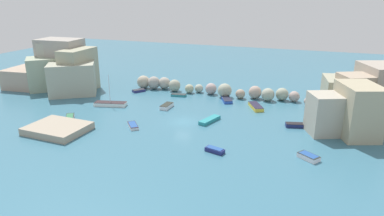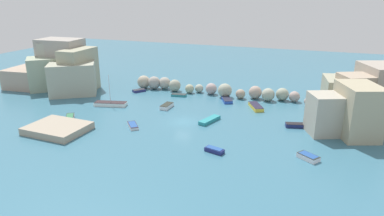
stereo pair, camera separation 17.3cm
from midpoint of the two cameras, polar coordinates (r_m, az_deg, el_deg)
name	(u,v)px [view 1 (the left image)]	position (r m, az deg, el deg)	size (l,w,h in m)	color
cove_water	(183,122)	(54.06, -1.59, -2.29)	(160.00, 160.00, 0.00)	#386D84
cliff_headland_left	(60,70)	(77.85, -21.02, 5.90)	(22.03, 19.98, 10.13)	#A3A38E
cliff_headland_right	(376,103)	(60.40, 28.13, 0.77)	(22.75, 22.31, 8.48)	#9E9297
rock_breakwater	(213,89)	(68.10, 3.49, 3.17)	(38.28, 4.40, 2.70)	#B0A58F
stone_dock	(58,128)	(53.76, -21.43, -3.18)	(8.18, 6.45, 1.03)	tan
moored_boat_0	(133,126)	(52.66, -9.84, -2.87)	(2.90, 3.13, 0.46)	white
moored_boat_1	(309,157)	(44.53, 18.64, -7.64)	(2.86, 2.56, 0.63)	white
moored_boat_2	(215,150)	(44.10, 3.68, -6.96)	(2.66, 1.63, 0.58)	navy
moored_boat_3	(297,125)	(54.22, 16.96, -2.73)	(3.66, 2.00, 0.60)	navy
moored_boat_4	(111,104)	(63.20, -13.41, 0.68)	(5.94, 3.07, 5.70)	white
moored_boat_5	(227,100)	(64.39, 5.70, 1.36)	(2.92, 3.89, 0.57)	#294CB4
moored_boat_6	(210,120)	(54.01, 2.85, -2.02)	(2.49, 4.52, 0.56)	teal
moored_boat_7	(256,107)	(61.15, 10.44, 0.24)	(3.37, 4.58, 0.66)	yellow
moored_boat_8	(167,106)	(60.50, -4.28, 0.32)	(1.39, 3.05, 0.70)	white
moored_boat_9	(70,118)	(57.86, -19.64, -1.62)	(3.06, 3.60, 0.67)	white
moored_boat_10	(139,91)	(71.13, -8.87, 2.87)	(2.46, 2.73, 0.49)	navy
moored_boat_11	(179,95)	(67.32, -2.29, 2.15)	(3.08, 1.62, 0.44)	teal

